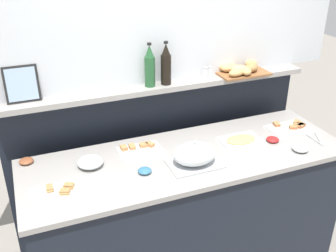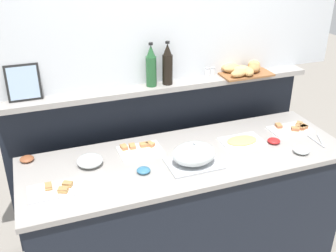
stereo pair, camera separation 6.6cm
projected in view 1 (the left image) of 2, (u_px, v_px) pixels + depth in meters
ground_plane at (158, 212)px, 3.59m from camera, size 12.00×12.00×0.00m
buffet_counter at (186, 211)px, 2.89m from camera, size 2.20×0.75×0.93m
back_ledge_unit at (159, 151)px, 3.25m from camera, size 2.35×0.22×1.27m
sandwich_platter_front at (140, 150)px, 2.73m from camera, size 0.29×0.20×0.04m
sandwich_platter_rear at (59, 191)px, 2.31m from camera, size 0.33×0.17×0.04m
sandwich_platter_side at (290, 127)px, 3.04m from camera, size 0.31×0.19×0.04m
cold_cuts_platter at (241, 140)px, 2.85m from camera, size 0.30×0.21×0.02m
serving_cloche at (195, 154)px, 2.55m from camera, size 0.34×0.24×0.17m
glass_bowl_large at (300, 148)px, 2.73m from camera, size 0.11×0.11×0.04m
glass_bowl_medium at (90, 162)px, 2.55m from camera, size 0.17×0.17×0.07m
condiment_bowl_dark at (145, 171)px, 2.49m from camera, size 0.09×0.09×0.03m
condiment_bowl_red at (26, 161)px, 2.59m from camera, size 0.09×0.09×0.03m
condiment_bowl_cream at (273, 139)px, 2.85m from camera, size 0.09×0.09×0.03m
serving_tongs at (317, 139)px, 2.87m from camera, size 0.09×0.19×0.01m
wine_bottle_green at (150, 67)px, 2.83m from camera, size 0.08×0.08×0.32m
wine_bottle_dark at (166, 65)px, 2.87m from camera, size 0.08×0.08×0.32m
salt_shaker at (205, 73)px, 3.02m from camera, size 0.03×0.03×0.09m
pepper_shaker at (210, 72)px, 3.03m from camera, size 0.03×0.03×0.09m
bread_basket at (239, 68)px, 3.13m from camera, size 0.40×0.33×0.08m
framed_picture at (22, 84)px, 2.58m from camera, size 0.22×0.05×0.24m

